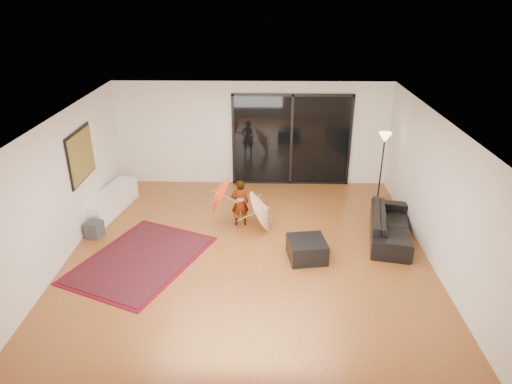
{
  "coord_description": "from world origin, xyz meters",
  "views": [
    {
      "loc": [
        0.31,
        -7.77,
        4.85
      ],
      "look_at": [
        0.15,
        0.46,
        1.1
      ],
      "focal_mm": 32.0,
      "sensor_mm": 36.0,
      "label": 1
    }
  ],
  "objects_px": {
    "sofa": "(391,225)",
    "ottoman": "(307,249)",
    "child": "(240,203)",
    "media_console": "(111,201)"
  },
  "relations": [
    {
      "from": "media_console",
      "to": "child",
      "type": "relative_size",
      "value": 1.75
    },
    {
      "from": "media_console",
      "to": "child",
      "type": "distance_m",
      "value": 3.1
    },
    {
      "from": "sofa",
      "to": "ottoman",
      "type": "height_order",
      "value": "sofa"
    },
    {
      "from": "media_console",
      "to": "sofa",
      "type": "xyz_separation_m",
      "value": [
        6.2,
        -1.1,
        0.04
      ]
    },
    {
      "from": "ottoman",
      "to": "child",
      "type": "distance_m",
      "value": 1.94
    },
    {
      "from": "media_console",
      "to": "sofa",
      "type": "height_order",
      "value": "sofa"
    },
    {
      "from": "sofa",
      "to": "child",
      "type": "height_order",
      "value": "child"
    },
    {
      "from": "sofa",
      "to": "media_console",
      "type": "bearing_deg",
      "value": 91.81
    },
    {
      "from": "ottoman",
      "to": "child",
      "type": "xyz_separation_m",
      "value": [
        -1.36,
        1.35,
        0.33
      ]
    },
    {
      "from": "ottoman",
      "to": "child",
      "type": "height_order",
      "value": "child"
    }
  ]
}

